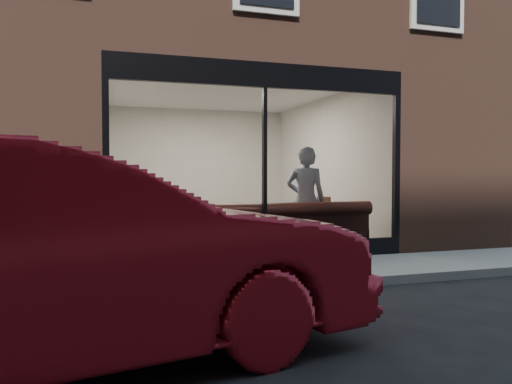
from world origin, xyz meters
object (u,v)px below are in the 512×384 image
object	(u,v)px
banquette	(257,244)
parked_car	(41,259)
person	(306,200)
cafe_table_right	(315,208)
cafe_chair_right	(317,231)
cafe_table_left	(214,211)

from	to	relation	value
banquette	parked_car	size ratio (longest dim) A/B	0.82
person	cafe_table_right	bearing A→B (deg)	-98.67
cafe_table_right	cafe_chair_right	xyz separation A→B (m)	(0.13, 0.18, -0.50)
cafe_table_left	cafe_chair_right	size ratio (longest dim) A/B	1.77
person	cafe_chair_right	distance (m)	1.48
person	cafe_chair_right	size ratio (longest dim) A/B	5.14
cafe_chair_right	parked_car	distance (m)	7.26
cafe_table_left	cafe_table_right	bearing A→B (deg)	4.00
person	cafe_table_right	distance (m)	1.09
banquette	cafe_table_left	world-z (taller)	cafe_table_left
banquette	cafe_table_left	xyz separation A→B (m)	(-0.53, 0.98, 0.52)
banquette	cafe_chair_right	size ratio (longest dim) A/B	10.80
person	parked_car	bearing A→B (deg)	72.92
banquette	parked_car	xyz separation A→B (m)	(-2.96, -4.22, 0.58)
cafe_chair_right	cafe_table_left	bearing A→B (deg)	-10.07
banquette	person	xyz separation A→B (m)	(0.99, 0.23, 0.73)
person	cafe_table_left	world-z (taller)	person
banquette	cafe_table_right	distance (m)	2.01
cafe_table_right	cafe_chair_right	world-z (taller)	cafe_table_right
banquette	cafe_table_right	size ratio (longest dim) A/B	7.01
banquette	cafe_table_left	bearing A→B (deg)	118.36
banquette	person	distance (m)	1.25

